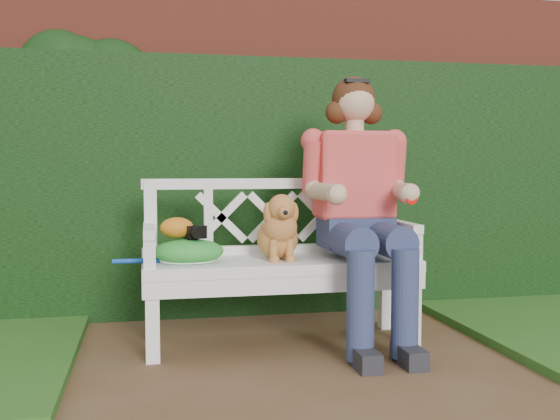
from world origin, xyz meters
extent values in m
plane|color=brown|center=(0.00, 0.00, 0.00)|extent=(60.00, 60.00, 0.00)
cube|color=brown|center=(0.00, 1.90, 1.10)|extent=(10.00, 0.30, 2.20)
cube|color=#194413|center=(0.00, 1.68, 0.85)|extent=(10.00, 0.18, 1.70)
cube|color=black|center=(-0.48, 0.85, 0.64)|extent=(0.12, 0.11, 0.07)
ellipsoid|color=#BA6A16|center=(-0.58, 0.88, 0.66)|extent=(0.21, 0.17, 0.11)
camera|label=1|loc=(-0.74, -2.63, 1.00)|focal=42.00mm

